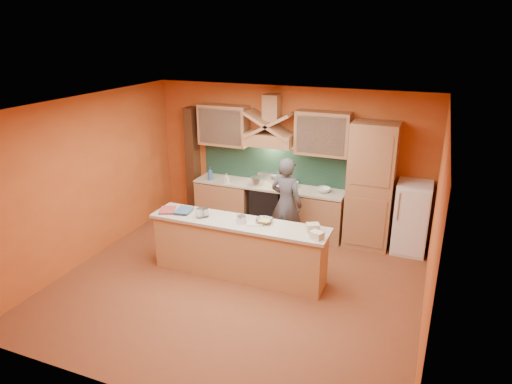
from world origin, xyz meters
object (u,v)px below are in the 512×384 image
at_px(person, 286,203).
at_px(fridge, 411,218).
at_px(kitchen_scale, 241,220).
at_px(mixing_bowl, 264,221).
at_px(stove, 268,207).

bearing_deg(person, fridge, -150.93).
xyz_separation_m(fridge, person, (-2.12, -0.64, 0.20)).
height_order(kitchen_scale, mixing_bowl, kitchen_scale).
distance_m(person, mixing_bowl, 1.17).
xyz_separation_m(fridge, mixing_bowl, (-2.10, -1.80, 0.33)).
distance_m(kitchen_scale, mixing_bowl, 0.36).
bearing_deg(fridge, kitchen_scale, -141.49).
height_order(fridge, mixing_bowl, fridge).
xyz_separation_m(stove, mixing_bowl, (0.60, -1.80, 0.53)).
bearing_deg(stove, kitchen_scale, -82.15).
height_order(stove, mixing_bowl, mixing_bowl).
bearing_deg(person, kitchen_scale, 88.99).
relative_size(person, kitchen_scale, 13.71).
xyz_separation_m(fridge, kitchen_scale, (-2.43, -1.94, 0.35)).
relative_size(stove, kitchen_scale, 7.28).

